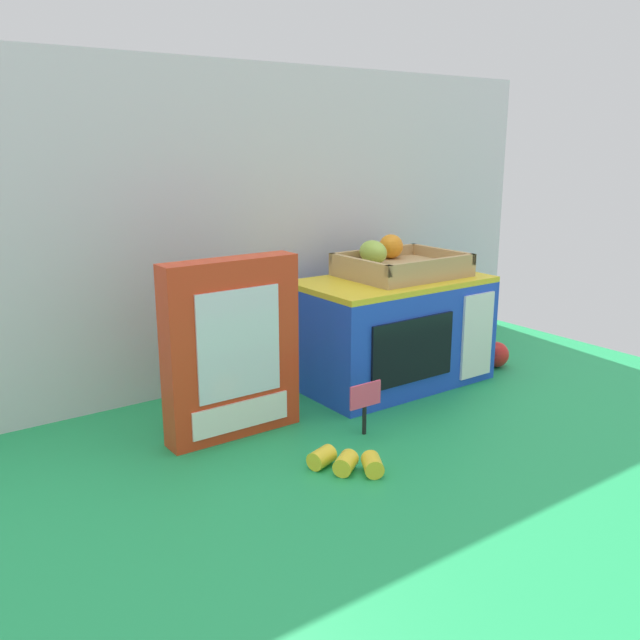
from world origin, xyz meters
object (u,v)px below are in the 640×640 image
object	(u,v)px
toy_microwave	(392,331)
food_groups_crate	(398,264)
loose_toy_banana	(346,462)
loose_toy_apple	(496,354)
price_sign	(365,401)
cookie_set_box	(232,349)

from	to	relation	value
toy_microwave	food_groups_crate	distance (m)	0.15
toy_microwave	food_groups_crate	bearing A→B (deg)	37.26
food_groups_crate	loose_toy_banana	bearing A→B (deg)	-140.89
loose_toy_banana	loose_toy_apple	world-z (taller)	loose_toy_apple
price_sign	loose_toy_banana	world-z (taller)	price_sign
cookie_set_box	loose_toy_apple	size ratio (longest dim) A/B	5.37
toy_microwave	cookie_set_box	distance (m)	0.43
toy_microwave	cookie_set_box	world-z (taller)	cookie_set_box
cookie_set_box	price_sign	size ratio (longest dim) A/B	3.30
loose_toy_apple	toy_microwave	bearing A→B (deg)	166.10
price_sign	loose_toy_banana	distance (m)	0.16
food_groups_crate	price_sign	world-z (taller)	food_groups_crate
cookie_set_box	food_groups_crate	bearing A→B (deg)	9.15
price_sign	cookie_set_box	bearing A→B (deg)	143.77
toy_microwave	loose_toy_apple	size ratio (longest dim) A/B	6.84
loose_toy_apple	cookie_set_box	bearing A→B (deg)	178.28
price_sign	loose_toy_apple	bearing A→B (deg)	13.49
loose_toy_banana	food_groups_crate	bearing A→B (deg)	39.11
food_groups_crate	loose_toy_apple	distance (m)	0.35
toy_microwave	loose_toy_banana	xyz separation A→B (m)	(-0.35, -0.29, -0.10)
cookie_set_box	loose_toy_banana	distance (m)	0.29
loose_toy_banana	price_sign	bearing A→B (deg)	39.24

